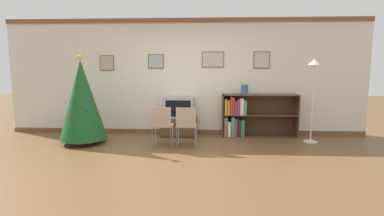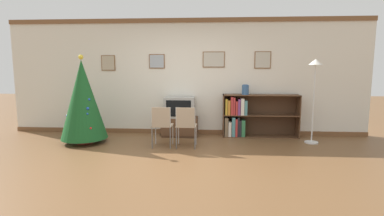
# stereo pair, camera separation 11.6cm
# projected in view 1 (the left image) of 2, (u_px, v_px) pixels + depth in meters

# --- Properties ---
(ground_plane) EXTENTS (24.00, 24.00, 0.00)m
(ground_plane) POSITION_uv_depth(u_px,v_px,m) (175.00, 162.00, 5.06)
(ground_plane) COLOR brown
(wall_back) EXTENTS (8.44, 0.11, 2.70)m
(wall_back) POSITION_uv_depth(u_px,v_px,m) (185.00, 77.00, 7.05)
(wall_back) COLOR silver
(wall_back) RESTS_ON ground_plane
(christmas_tree) EXTENTS (0.95, 0.95, 1.84)m
(christmas_tree) POSITION_uv_depth(u_px,v_px,m) (82.00, 100.00, 6.17)
(christmas_tree) COLOR maroon
(christmas_tree) RESTS_ON ground_plane
(tv_console) EXTENTS (0.82, 0.46, 0.44)m
(tv_console) POSITION_uv_depth(u_px,v_px,m) (179.00, 127.00, 6.92)
(tv_console) COLOR #412A1A
(tv_console) RESTS_ON ground_plane
(television) EXTENTS (0.68, 0.45, 0.47)m
(television) POSITION_uv_depth(u_px,v_px,m) (179.00, 107.00, 6.85)
(television) COLOR #9E9E99
(television) RESTS_ON tv_console
(folding_chair_left) EXTENTS (0.40, 0.40, 0.82)m
(folding_chair_left) POSITION_uv_depth(u_px,v_px,m) (162.00, 124.00, 5.89)
(folding_chair_left) COLOR tan
(folding_chair_left) RESTS_ON ground_plane
(folding_chair_right) EXTENTS (0.40, 0.40, 0.82)m
(folding_chair_right) POSITION_uv_depth(u_px,v_px,m) (186.00, 124.00, 5.86)
(folding_chair_right) COLOR tan
(folding_chair_right) RESTS_ON ground_plane
(bookshelf) EXTENTS (1.70, 0.36, 0.97)m
(bookshelf) POSITION_uv_depth(u_px,v_px,m) (246.00, 116.00, 6.86)
(bookshelf) COLOR brown
(bookshelf) RESTS_ON ground_plane
(vase) EXTENTS (0.16, 0.16, 0.23)m
(vase) POSITION_uv_depth(u_px,v_px,m) (245.00, 89.00, 6.74)
(vase) COLOR #335684
(vase) RESTS_ON bookshelf
(standing_lamp) EXTENTS (0.28, 0.28, 1.75)m
(standing_lamp) POSITION_uv_depth(u_px,v_px,m) (314.00, 79.00, 6.18)
(standing_lamp) COLOR silver
(standing_lamp) RESTS_ON ground_plane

